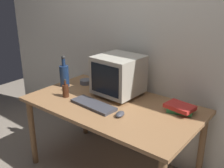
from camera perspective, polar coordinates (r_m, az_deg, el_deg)
back_wall at (r=2.54m, az=6.88°, el=10.58°), size 4.00×0.08×2.50m
desk at (r=2.35m, az=0.00°, el=-5.96°), size 1.51×0.84×0.71m
crt_monitor at (r=2.42m, az=1.40°, el=1.87°), size 0.39×0.40×0.37m
keyboard at (r=2.27m, az=-4.00°, el=-4.43°), size 0.43×0.18×0.02m
computer_mouse at (r=2.09m, az=1.73°, el=-6.44°), size 0.08×0.11×0.04m
bottle_tall at (r=2.71m, az=-10.12°, el=1.94°), size 0.09×0.09×0.31m
bottle_short at (r=2.46m, az=-9.86°, el=-1.32°), size 0.06×0.06×0.17m
book_stack at (r=2.22m, az=14.28°, el=-5.00°), size 0.24×0.18×0.07m
cd_spindle at (r=2.77m, az=-5.59°, el=0.48°), size 0.12×0.12×0.04m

